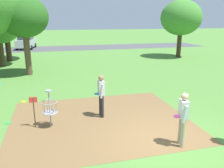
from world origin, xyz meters
The scene contains 12 objects.
ground_plane centered at (0.00, 0.00, 0.00)m, with size 160.00×160.00×0.00m, color #518438.
dirt_tee_pad centered at (-1.71, 2.14, 0.00)m, with size 6.79×5.59×0.01m, color brown.
disc_golf_basket centered at (-3.64, 2.08, 0.75)m, with size 0.98×0.58×1.39m.
player_throwing centered at (0.35, -0.29, 0.97)m, with size 0.43×0.49×1.71m.
player_waiting_right centered at (-1.59, 2.51, 0.97)m, with size 0.41×0.47×1.71m.
frisbee_by_tee centered at (-4.85, 5.09, 0.01)m, with size 0.25×0.25×0.02m, color gold.
frisbee_mid_grass centered at (-5.14, 2.76, 0.01)m, with size 0.23×0.23×0.02m, color green.
tree_near_right centered at (-7.28, 17.21, 5.00)m, with size 5.09×5.09×7.18m.
tree_mid_center centered at (9.25, 15.38, 3.90)m, with size 4.04×4.04×5.64m.
tree_far_left centered at (-5.02, 10.88, 3.90)m, with size 3.20×3.20×5.31m.
parking_lot_strip centered at (0.00, 25.99, 0.00)m, with size 36.00×6.00×0.01m, color #4C4C51.
parked_car_leftmost centered at (-6.62, 26.60, 0.92)m, with size 2.36×4.39×1.84m.
Camera 1 is at (-3.35, -6.02, 3.81)m, focal length 37.15 mm.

